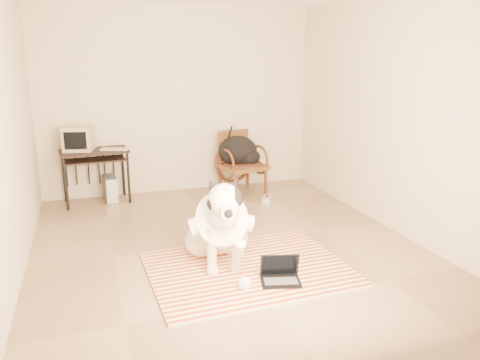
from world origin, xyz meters
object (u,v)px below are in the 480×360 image
crt_monitor (78,138)px  rattan_chair (241,162)px  laptop (280,275)px  pc_tower (111,188)px  computer_desk (94,158)px  backpack (240,152)px  dog (220,226)px

crt_monitor → rattan_chair: bearing=-4.2°
laptop → pc_tower: bearing=112.9°
computer_desk → pc_tower: size_ratio=2.40×
laptop → crt_monitor: crt_monitor is taller
computer_desk → rattan_chair: size_ratio=1.03×
backpack → crt_monitor: bearing=175.8°
dog → laptop: bearing=-54.6°
computer_desk → pc_tower: 0.50m
rattan_chair → backpack: bearing=176.4°
computer_desk → crt_monitor: (-0.18, 0.05, 0.27)m
crt_monitor → backpack: size_ratio=0.71×
crt_monitor → backpack: 2.26m
dog → laptop: 0.76m
dog → backpack: (0.98, 2.33, 0.22)m
dog → computer_desk: 2.68m
backpack → laptop: bearing=-101.2°
dog → crt_monitor: (-1.26, 2.50, 0.52)m
computer_desk → backpack: bearing=-3.2°
laptop → computer_desk: (-1.47, 3.01, 0.56)m
crt_monitor → rattan_chair: (2.25, -0.17, -0.45)m
computer_desk → pc_tower: (0.18, 0.04, -0.46)m
pc_tower → dog: bearing=-70.3°
backpack → computer_desk: bearing=176.8°
computer_desk → backpack: 2.05m
laptop → rattan_chair: bearing=78.4°
computer_desk → rattan_chair: bearing=-3.2°
dog → crt_monitor: 2.84m
rattan_chair → backpack: (-0.02, 0.00, 0.16)m
dog → computer_desk: (-1.07, 2.45, 0.25)m
rattan_chair → laptop: bearing=-101.6°
pc_tower → backpack: size_ratio=0.64×
pc_tower → backpack: 1.92m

